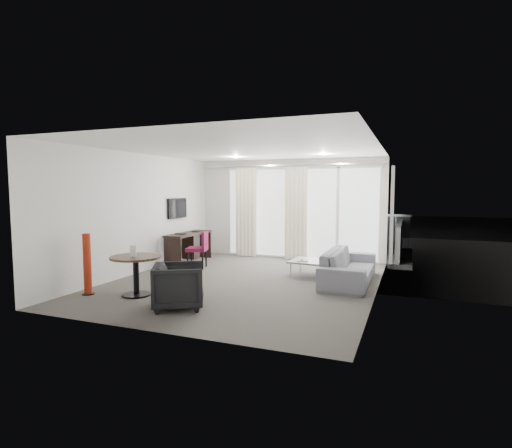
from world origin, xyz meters
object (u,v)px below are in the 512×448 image
(round_table, at_px, (136,276))
(coffee_table, at_px, (309,268))
(tub_armchair, at_px, (179,286))
(rattan_chair_b, at_px, (374,241))
(red_lamp, at_px, (87,264))
(desk, at_px, (189,247))
(desk_chair, at_px, (197,250))
(rattan_chair_a, at_px, (331,241))
(sofa, at_px, (349,266))

(round_table, xyz_separation_m, coffee_table, (2.40, 2.61, -0.18))
(tub_armchair, bearing_deg, rattan_chair_b, -50.29)
(round_table, distance_m, red_lamp, 0.89)
(desk, relative_size, rattan_chair_b, 2.01)
(desk_chair, distance_m, red_lamp, 2.81)
(rattan_chair_a, height_order, rattan_chair_b, same)
(sofa, height_order, rattan_chair_b, rattan_chair_b)
(desk, bearing_deg, red_lamp, -90.47)
(desk_chair, bearing_deg, sofa, -18.04)
(round_table, height_order, rattan_chair_a, rattan_chair_a)
(desk_chair, bearing_deg, rattan_chair_b, 27.14)
(desk, distance_m, tub_armchair, 3.93)
(desk_chair, height_order, coffee_table, desk_chair)
(rattan_chair_b, bearing_deg, tub_armchair, -87.02)
(tub_armchair, bearing_deg, sofa, -68.63)
(tub_armchair, relative_size, rattan_chair_b, 0.98)
(desk_chair, xyz_separation_m, rattan_chair_a, (2.57, 2.95, -0.04))
(round_table, relative_size, tub_armchair, 1.13)
(desk, xyz_separation_m, sofa, (4.08, -0.76, -0.05))
(tub_armchair, height_order, rattan_chair_a, rattan_chair_a)
(rattan_chair_b, bearing_deg, round_table, -96.47)
(desk, relative_size, sofa, 0.72)
(coffee_table, bearing_deg, tub_armchair, -114.30)
(round_table, relative_size, sofa, 0.40)
(desk_chair, distance_m, sofa, 3.51)
(red_lamp, relative_size, sofa, 0.49)
(desk_chair, bearing_deg, coffee_table, -13.12)
(desk_chair, height_order, rattan_chair_b, desk_chair)
(red_lamp, bearing_deg, desk, 89.53)
(round_table, bearing_deg, desk, 104.60)
(desk, distance_m, round_table, 3.21)
(desk, height_order, rattan_chair_b, rattan_chair_b)
(round_table, bearing_deg, red_lamp, -163.93)
(coffee_table, xyz_separation_m, sofa, (0.86, -0.27, 0.15))
(rattan_chair_a, bearing_deg, red_lamp, -102.60)
(round_table, height_order, sofa, round_table)
(round_table, xyz_separation_m, sofa, (3.27, 2.35, -0.03))
(round_table, distance_m, coffee_table, 3.55)
(tub_armchair, height_order, coffee_table, tub_armchair)
(desk, relative_size, rattan_chair_a, 2.01)
(red_lamp, bearing_deg, sofa, 32.24)
(sofa, bearing_deg, coffee_table, 72.79)
(red_lamp, height_order, rattan_chair_b, red_lamp)
(desk, distance_m, rattan_chair_b, 5.09)
(tub_armchair, distance_m, rattan_chair_b, 6.68)
(round_table, distance_m, rattan_chair_a, 5.93)
(round_table, bearing_deg, coffee_table, 47.39)
(sofa, bearing_deg, tub_armchair, 140.77)
(desk_chair, bearing_deg, tub_armchair, -80.79)
(desk_chair, distance_m, rattan_chair_b, 5.01)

